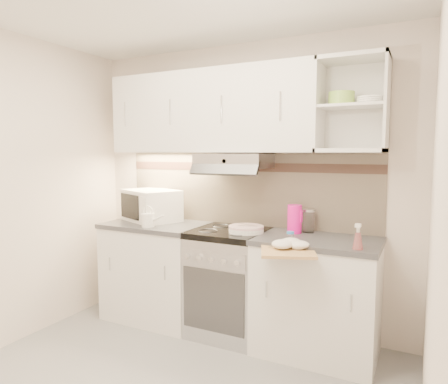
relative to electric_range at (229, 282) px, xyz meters
The scene contains 16 objects.
room_shell 1.39m from the electric_range, 89.81° to the right, with size 3.04×2.84×2.52m.
base_cabinet_left 0.75m from the electric_range, behind, with size 0.90×0.60×0.86m, color white.
worktop_left 0.86m from the electric_range, behind, with size 0.92×0.62×0.04m, color #47474C.
base_cabinet_right 0.75m from the electric_range, ahead, with size 0.90×0.60×0.86m, color white.
worktop_right 0.86m from the electric_range, ahead, with size 0.92×0.62×0.04m, color #47474C.
electric_range is the anchor object (origin of this frame).
microwave 1.05m from the electric_range, behind, with size 0.63×0.56×0.30m.
watering_can 0.88m from the electric_range, 164.16° to the right, with size 0.22×0.11×0.19m.
plate_stack 0.51m from the electric_range, 11.16° to the right, with size 0.29×0.29×0.06m.
bread_loaf 0.51m from the electric_range, ahead, with size 0.20×0.20×0.05m, color olive.
pink_pitcher 0.78m from the electric_range, 12.65° to the left, with size 0.12×0.11×0.23m.
glass_jar 0.85m from the electric_range, 17.82° to the left, with size 0.10×0.10×0.19m.
spice_jar 0.81m from the electric_range, 20.14° to the right, with size 0.05×0.05×0.08m.
spray_bottle 1.21m from the electric_range, 11.63° to the right, with size 0.07×0.07×0.19m.
cutting_board 0.85m from the electric_range, 31.24° to the right, with size 0.36×0.33×0.02m, color tan.
dish_towel 0.86m from the electric_range, 28.21° to the right, with size 0.26×0.22×0.07m, color white, non-canonical shape.
Camera 1 is at (1.44, -1.88, 1.55)m, focal length 32.00 mm.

